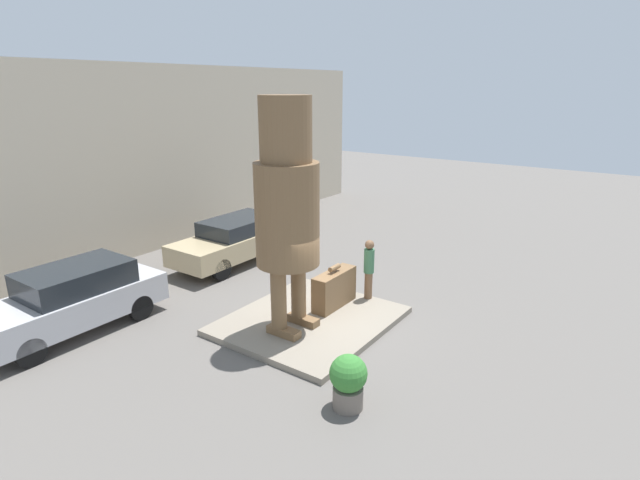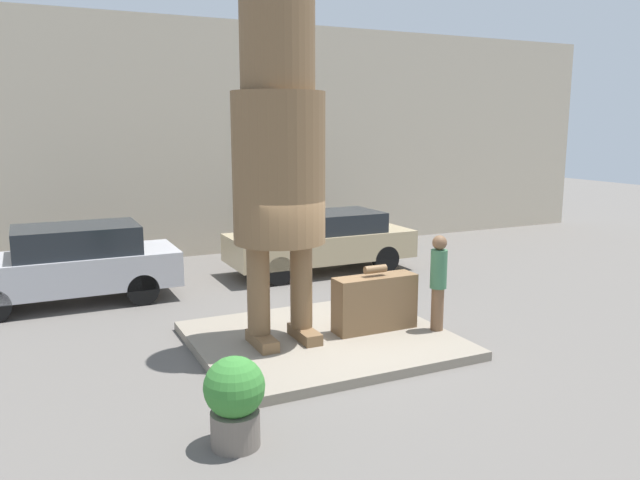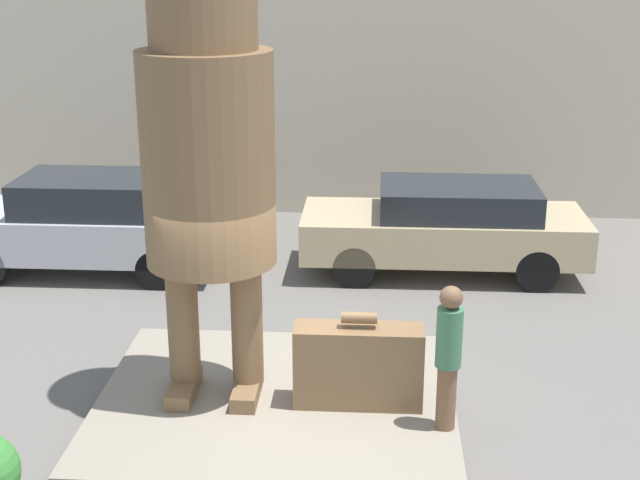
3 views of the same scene
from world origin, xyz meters
name	(u,v)px [view 2 (image 2 of 3)]	position (x,y,z in m)	size (l,w,h in m)	color
ground_plane	(322,344)	(0.00, 0.00, 0.00)	(60.00, 60.00, 0.00)	#605B56
pedestal	(322,340)	(0.00, 0.00, 0.08)	(4.20, 3.67, 0.15)	gray
building_backdrop	(192,140)	(0.00, 8.40, 3.26)	(28.00, 0.60, 6.53)	beige
statue_figure	(279,146)	(-0.72, 0.09, 3.34)	(1.48, 1.48, 5.45)	brown
giant_suitcase	(375,303)	(0.97, -0.09, 0.64)	(1.48, 0.45, 1.15)	brown
tourist	(438,279)	(1.95, -0.57, 1.07)	(0.28, 0.28, 1.68)	brown
parked_car_silver	(70,263)	(-3.64, 4.48, 0.85)	(4.44, 1.72, 1.63)	#B7B7BC
parked_car_tan	(323,240)	(2.32, 4.79, 0.82)	(4.65, 1.76, 1.51)	tan
planter_pot	(235,399)	(-2.38, -2.63, 0.58)	(0.71, 0.71, 1.08)	#70665B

